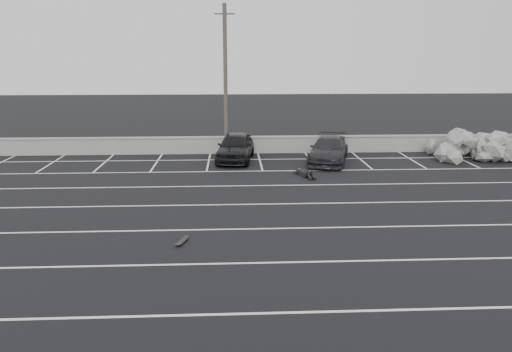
{
  "coord_description": "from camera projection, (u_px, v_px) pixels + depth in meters",
  "views": [
    {
      "loc": [
        -0.61,
        -16.96,
        6.17
      ],
      "look_at": [
        0.4,
        3.89,
        1.0
      ],
      "focal_mm": 35.0,
      "sensor_mm": 36.0,
      "label": 1
    }
  ],
  "objects": [
    {
      "name": "utility_pole",
      "position": [
        225.0,
        81.0,
        29.61
      ],
      "size": [
        1.19,
        0.24,
        8.94
      ],
      "color": "#4C4238",
      "rests_on": "ground"
    },
    {
      "name": "seawall",
      "position": [
        242.0,
        144.0,
        31.39
      ],
      "size": [
        50.0,
        0.45,
        1.06
      ],
      "color": "gray",
      "rests_on": "ground"
    },
    {
      "name": "riprap_pile",
      "position": [
        482.0,
        149.0,
        29.65
      ],
      "size": [
        5.99,
        4.3,
        1.61
      ],
      "color": "gray",
      "rests_on": "ground"
    },
    {
      "name": "car_right",
      "position": [
        329.0,
        150.0,
        28.7
      ],
      "size": [
        3.36,
        5.37,
        1.45
      ],
      "primitive_type": "imported",
      "rotation": [
        0.0,
        0.0,
        -0.29
      ],
      "color": "black",
      "rests_on": "ground"
    },
    {
      "name": "person",
      "position": [
        303.0,
        171.0,
        25.79
      ],
      "size": [
        2.13,
        2.82,
        0.47
      ],
      "primitive_type": null,
      "rotation": [
        0.0,
        0.0,
        0.27
      ],
      "color": "black",
      "rests_on": "ground"
    },
    {
      "name": "stall_lines",
      "position": [
        245.0,
        195.0,
        22.22
      ],
      "size": [
        36.0,
        20.05,
        0.01
      ],
      "color": "silver",
      "rests_on": "ground"
    },
    {
      "name": "ground",
      "position": [
        250.0,
        229.0,
        17.95
      ],
      "size": [
        120.0,
        120.0,
        0.0
      ],
      "primitive_type": "plane",
      "color": "black",
      "rests_on": "ground"
    },
    {
      "name": "trash_bin",
      "position": [
        339.0,
        145.0,
        31.29
      ],
      "size": [
        0.74,
        0.74,
        1.07
      ],
      "rotation": [
        0.0,
        0.0,
        -0.05
      ],
      "color": "#262628",
      "rests_on": "ground"
    },
    {
      "name": "car_left",
      "position": [
        235.0,
        147.0,
        29.18
      ],
      "size": [
        2.55,
        5.01,
        1.64
      ],
      "primitive_type": "imported",
      "rotation": [
        0.0,
        0.0,
        -0.13
      ],
      "color": "black",
      "rests_on": "ground"
    },
    {
      "name": "skateboard",
      "position": [
        182.0,
        241.0,
        16.6
      ],
      "size": [
        0.39,
        0.74,
        0.09
      ],
      "rotation": [
        0.0,
        0.0,
        -0.3
      ],
      "color": "black",
      "rests_on": "ground"
    }
  ]
}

